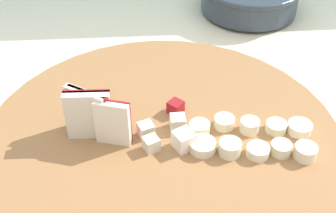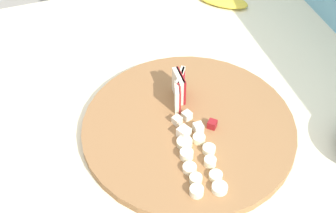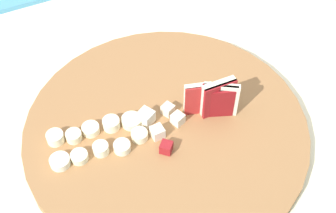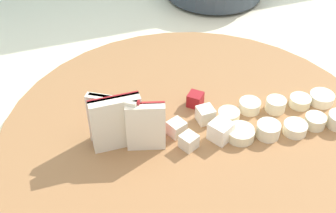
# 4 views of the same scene
# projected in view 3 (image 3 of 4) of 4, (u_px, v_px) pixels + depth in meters

# --- Properties ---
(cutting_board) EXTENTS (0.42, 0.42, 0.02)m
(cutting_board) POSITION_uv_depth(u_px,v_px,m) (166.00, 129.00, 0.68)
(cutting_board) COLOR olive
(cutting_board) RESTS_ON tiled_countertop
(apple_wedge_fan) EXTENTS (0.07, 0.04, 0.06)m
(apple_wedge_fan) POSITION_uv_depth(u_px,v_px,m) (216.00, 99.00, 0.67)
(apple_wedge_fan) COLOR maroon
(apple_wedge_fan) RESTS_ON cutting_board
(apple_dice_pile) EXTENTS (0.07, 0.09, 0.02)m
(apple_dice_pile) POSITION_uv_depth(u_px,v_px,m) (160.00, 123.00, 0.66)
(apple_dice_pile) COLOR #EFE5CC
(apple_dice_pile) RESTS_ON cutting_board
(banana_slice_rows) EXTENTS (0.14, 0.07, 0.02)m
(banana_slice_rows) POSITION_uv_depth(u_px,v_px,m) (97.00, 138.00, 0.65)
(banana_slice_rows) COLOR beige
(banana_slice_rows) RESTS_ON cutting_board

